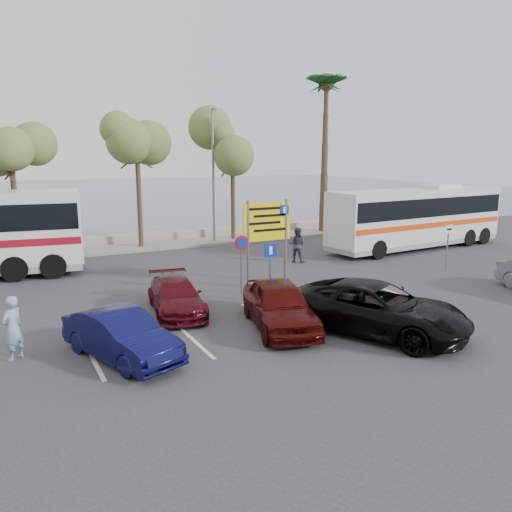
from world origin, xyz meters
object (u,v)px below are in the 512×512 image
street_lamp_right (214,169)px  suv_black (376,308)px  coach_bus_right (417,219)px  car_blue (121,335)px  direction_sign (267,228)px  pedestrian_far (297,245)px  pedestrian_near (13,328)px  car_red (280,305)px  car_maroon (176,296)px

street_lamp_right → suv_black: (-1.87, -17.02, -3.82)m
street_lamp_right → coach_bus_right: (9.84, -7.02, -2.88)m
street_lamp_right → car_blue: bearing=-121.1°
street_lamp_right → direction_sign: size_ratio=2.23×
pedestrian_far → street_lamp_right: bearing=-28.6°
pedestrian_near → pedestrian_far: (13.43, 7.11, 0.02)m
direction_sign → car_red: 5.67m
pedestrian_near → direction_sign: bearing=158.2°
direction_sign → coach_bus_right: bearing=15.6°
car_blue → suv_black: size_ratio=0.71×
street_lamp_right → coach_bus_right: 12.43m
street_lamp_right → car_red: 16.28m
direction_sign → suv_black: size_ratio=0.64×
car_maroon → pedestrian_far: size_ratio=2.24×
suv_black → direction_sign: bearing=64.6°
street_lamp_right → car_blue: size_ratio=2.02×
car_blue → car_red: bearing=-18.5°
pedestrian_far → car_maroon: bearing=80.9°
coach_bus_right → pedestrian_near: coach_bus_right is taller
direction_sign → car_maroon: (-4.67, -1.89, -1.84)m
car_blue → pedestrian_near: pedestrian_near is taller
coach_bus_right → pedestrian_near: (-21.69, -7.11, -0.83)m
coach_bus_right → pedestrian_near: size_ratio=6.79×
coach_bus_right → street_lamp_right: bearing=144.5°
pedestrian_near → pedestrian_far: 15.20m
suv_black → pedestrian_near: bearing=137.4°
street_lamp_right → pedestrian_near: size_ratio=4.52×
car_blue → car_maroon: size_ratio=0.98×
coach_bus_right → car_maroon: (-16.51, -5.19, -1.13)m
street_lamp_right → car_red: street_lamp_right is taller
car_blue → direction_sign: bearing=14.5°
car_red → coach_bus_right: bearing=45.4°
car_maroon → suv_black: bearing=-35.8°
direction_sign → suv_black: (0.13, -6.70, -1.65)m
car_blue → car_red: car_red is taller
street_lamp_right → direction_sign: bearing=-100.9°
direction_sign → car_blue: bearing=-145.2°
direction_sign → pedestrian_near: 10.68m
car_maroon → pedestrian_near: (-5.18, -1.92, 0.30)m
car_maroon → car_red: (2.40, -3.03, 0.17)m
street_lamp_right → pedestrian_far: 8.09m
coach_bus_right → car_blue: size_ratio=3.03×
car_blue → pedestrian_near: (-2.57, 1.26, 0.23)m
coach_bus_right → car_blue: coach_bus_right is taller
car_red → suv_black: bearing=-21.4°
car_red → pedestrian_far: (5.85, 8.22, 0.14)m
car_blue → pedestrian_near: bearing=133.6°
car_maroon → coach_bus_right: bearing=26.7°
direction_sign → car_red: size_ratio=0.81×
coach_bus_right → direction_sign: bearing=-164.4°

